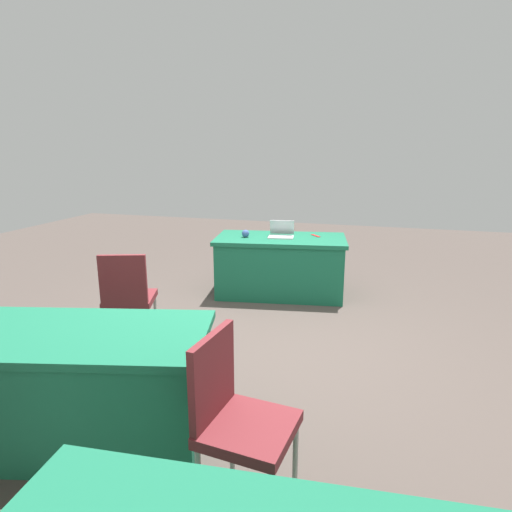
% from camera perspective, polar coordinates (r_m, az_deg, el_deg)
% --- Properties ---
extents(ground_plane, '(14.40, 14.40, 0.00)m').
position_cam_1_polar(ground_plane, '(4.24, 0.89, -12.14)').
color(ground_plane, '#4C423D').
extents(table_foreground, '(1.77, 1.10, 0.76)m').
position_cam_1_polar(table_foreground, '(5.65, 3.22, -1.27)').
color(table_foreground, '#196647').
rests_on(table_foreground, ground).
extents(table_mid_left, '(1.90, 1.20, 0.76)m').
position_cam_1_polar(table_mid_left, '(3.14, -23.07, -15.50)').
color(table_mid_left, '#196647').
rests_on(table_mid_left, ground).
extents(chair_tucked_left, '(0.49, 0.49, 0.98)m').
position_cam_1_polar(chair_tucked_left, '(2.32, -2.68, -20.04)').
color(chair_tucked_left, '#9E9993').
rests_on(chair_tucked_left, ground).
extents(chair_by_pillar, '(0.56, 0.56, 0.96)m').
position_cam_1_polar(chair_by_pillar, '(4.19, -16.56, -4.86)').
color(chair_by_pillar, '#9E9993').
rests_on(chair_by_pillar, ground).
extents(laptop_silver, '(0.35, 0.33, 0.21)m').
position_cam_1_polar(laptop_silver, '(5.57, 3.36, 2.93)').
color(laptop_silver, silver).
rests_on(laptop_silver, table_foreground).
extents(yarn_ball, '(0.10, 0.10, 0.10)m').
position_cam_1_polar(yarn_ball, '(5.55, -1.39, 2.99)').
color(yarn_ball, '#3F5999').
rests_on(yarn_ball, table_foreground).
extents(scissors_red, '(0.14, 0.16, 0.01)m').
position_cam_1_polar(scissors_red, '(5.68, 7.87, 2.68)').
color(scissors_red, red).
rests_on(scissors_red, table_foreground).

